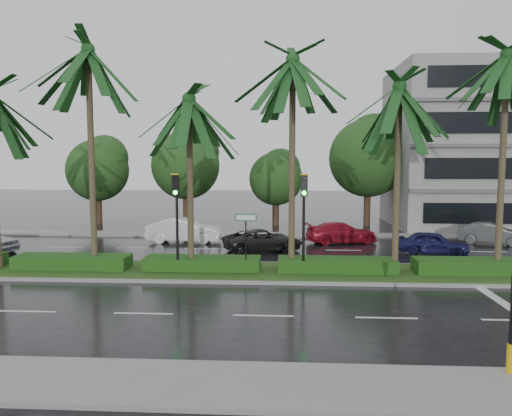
# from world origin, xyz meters

# --- Properties ---
(ground) EXTENTS (120.00, 120.00, 0.00)m
(ground) POSITION_xyz_m (0.00, 0.00, 0.00)
(ground) COLOR black
(ground) RESTS_ON ground
(near_sidewalk) EXTENTS (40.00, 2.40, 0.12)m
(near_sidewalk) POSITION_xyz_m (0.00, -10.20, 0.06)
(near_sidewalk) COLOR gray
(near_sidewalk) RESTS_ON ground
(far_sidewalk) EXTENTS (40.00, 2.00, 0.12)m
(far_sidewalk) POSITION_xyz_m (0.00, 12.00, 0.06)
(far_sidewalk) COLOR gray
(far_sidewalk) RESTS_ON ground
(median) EXTENTS (36.00, 4.00, 0.15)m
(median) POSITION_xyz_m (0.00, 1.00, 0.08)
(median) COLOR gray
(median) RESTS_ON ground
(hedge) EXTENTS (35.20, 1.40, 0.60)m
(hedge) POSITION_xyz_m (0.00, 1.00, 0.45)
(hedge) COLOR #204915
(hedge) RESTS_ON median
(lane_markings) EXTENTS (34.00, 13.06, 0.01)m
(lane_markings) POSITION_xyz_m (3.04, -0.43, 0.01)
(lane_markings) COLOR silver
(lane_markings) RESTS_ON ground
(palm_row) EXTENTS (26.30, 4.20, 10.60)m
(palm_row) POSITION_xyz_m (-1.25, 1.02, 8.13)
(palm_row) COLOR #3A3022
(palm_row) RESTS_ON median
(signal_median_left) EXTENTS (0.34, 0.42, 4.36)m
(signal_median_left) POSITION_xyz_m (-4.00, 0.30, 3.00)
(signal_median_left) COLOR black
(signal_median_left) RESTS_ON median
(signal_median_right) EXTENTS (0.34, 0.42, 4.36)m
(signal_median_right) POSITION_xyz_m (1.50, 0.30, 3.00)
(signal_median_right) COLOR black
(signal_median_right) RESTS_ON median
(street_sign) EXTENTS (0.95, 0.09, 2.60)m
(street_sign) POSITION_xyz_m (-1.00, 0.48, 2.12)
(street_sign) COLOR black
(street_sign) RESTS_ON median
(bg_trees) EXTENTS (32.76, 5.93, 8.56)m
(bg_trees) POSITION_xyz_m (0.39, 17.59, 4.83)
(bg_trees) COLOR #3D2A1B
(bg_trees) RESTS_ON ground
(building) EXTENTS (16.00, 10.00, 12.00)m
(building) POSITION_xyz_m (17.00, 18.00, 6.00)
(building) COLOR gray
(building) RESTS_ON ground
(car_white) EXTENTS (1.68, 4.57, 1.49)m
(car_white) POSITION_xyz_m (-5.50, 9.14, 0.75)
(car_white) COLOR silver
(car_white) RESTS_ON ground
(car_darkgrey) EXTENTS (3.53, 4.85, 1.23)m
(car_darkgrey) POSITION_xyz_m (-0.50, 6.46, 0.61)
(car_darkgrey) COLOR black
(car_darkgrey) RESTS_ON ground
(car_red) EXTENTS (2.66, 4.63, 1.26)m
(car_red) POSITION_xyz_m (4.16, 9.50, 0.63)
(car_red) COLOR #A31125
(car_red) RESTS_ON ground
(car_blue) EXTENTS (2.50, 3.95, 1.25)m
(car_blue) POSITION_xyz_m (8.66, 6.00, 0.63)
(car_blue) COLOR navy
(car_blue) RESTS_ON ground
(car_grey) EXTENTS (2.59, 4.09, 1.27)m
(car_grey) POSITION_xyz_m (13.16, 9.58, 0.64)
(car_grey) COLOR #535658
(car_grey) RESTS_ON ground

